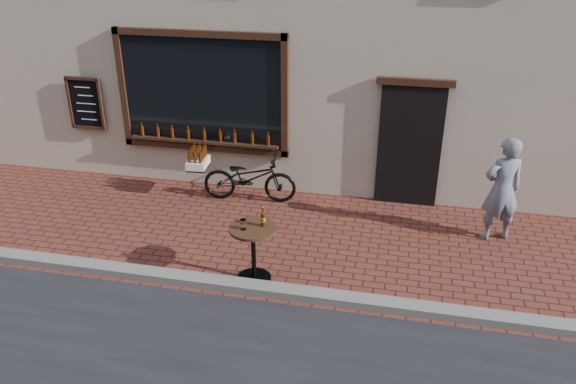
# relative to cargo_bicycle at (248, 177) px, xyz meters

# --- Properties ---
(ground) EXTENTS (90.00, 90.00, 0.00)m
(ground) POSITION_rel_cargo_bicycle_xyz_m (0.94, -2.95, -0.46)
(ground) COLOR #5D271E
(ground) RESTS_ON ground
(kerb) EXTENTS (90.00, 0.25, 0.12)m
(kerb) POSITION_rel_cargo_bicycle_xyz_m (0.94, -2.75, -0.40)
(kerb) COLOR slate
(kerb) RESTS_ON ground
(cargo_bicycle) EXTENTS (2.02, 0.75, 0.96)m
(cargo_bicycle) POSITION_rel_cargo_bicycle_xyz_m (0.00, 0.00, 0.00)
(cargo_bicycle) COLOR black
(cargo_bicycle) RESTS_ON ground
(bistro_table) EXTENTS (0.67, 0.67, 1.15)m
(bistro_table) POSITION_rel_cargo_bicycle_xyz_m (0.79, -2.46, 0.15)
(bistro_table) COLOR black
(bistro_table) RESTS_ON ground
(pedestrian) EXTENTS (0.74, 0.61, 1.74)m
(pedestrian) POSITION_rel_cargo_bicycle_xyz_m (4.31, -0.49, 0.41)
(pedestrian) COLOR slate
(pedestrian) RESTS_ON ground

